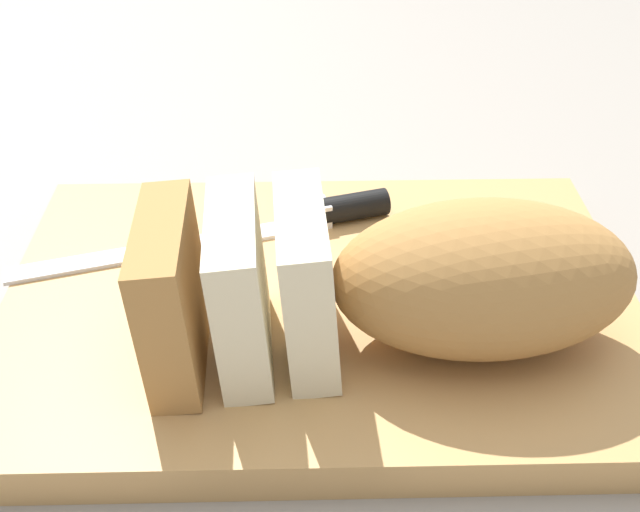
% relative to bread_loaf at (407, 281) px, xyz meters
% --- Properties ---
extents(ground_plane, '(3.00, 3.00, 0.00)m').
position_rel_bread_loaf_xyz_m(ground_plane, '(0.05, -0.06, -0.07)').
color(ground_plane, gray).
extents(cutting_board, '(0.43, 0.32, 0.03)m').
position_rel_bread_loaf_xyz_m(cutting_board, '(0.05, -0.06, -0.06)').
color(cutting_board, tan).
rests_on(cutting_board, ground_plane).
extents(bread_loaf, '(0.30, 0.11, 0.10)m').
position_rel_bread_loaf_xyz_m(bread_loaf, '(0.00, 0.00, 0.00)').
color(bread_loaf, '#A8753D').
rests_on(bread_loaf, cutting_board).
extents(bread_knife, '(0.28, 0.10, 0.02)m').
position_rel_bread_loaf_xyz_m(bread_knife, '(0.07, -0.14, -0.04)').
color(bread_knife, silver).
rests_on(bread_knife, cutting_board).
extents(crumb_near_knife, '(0.00, 0.00, 0.00)m').
position_rel_bread_loaf_xyz_m(crumb_near_knife, '(0.12, -0.07, -0.05)').
color(crumb_near_knife, tan).
rests_on(crumb_near_knife, cutting_board).
extents(crumb_near_loaf, '(0.00, 0.00, 0.00)m').
position_rel_bread_loaf_xyz_m(crumb_near_loaf, '(0.07, -0.02, -0.05)').
color(crumb_near_loaf, tan).
rests_on(crumb_near_loaf, cutting_board).
extents(crumb_stray_left, '(0.01, 0.01, 0.01)m').
position_rel_bread_loaf_xyz_m(crumb_stray_left, '(0.01, -0.05, -0.05)').
color(crumb_stray_left, tan).
rests_on(crumb_stray_left, cutting_board).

